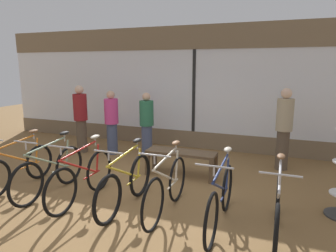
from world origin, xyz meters
TOP-DOWN VIEW (x-y plane):
  - ground_plane at (0.00, 0.00)m, footprint 24.00×24.00m
  - shop_back_wall at (0.00, 3.31)m, footprint 12.00×0.08m
  - bicycle_far_left at (-2.18, -0.46)m, footprint 0.46×1.67m
  - bicycle_left at (-1.45, -0.48)m, footprint 0.46×1.74m
  - bicycle_center_left at (-0.74, -0.53)m, footprint 0.46×1.72m
  - bicycle_center at (0.03, -0.48)m, footprint 0.46×1.73m
  - bicycle_center_right at (0.68, -0.42)m, footprint 0.46×1.72m
  - bicycle_right at (1.50, -0.50)m, footprint 0.46×1.78m
  - bicycle_far_right at (2.23, -0.47)m, footprint 0.46×1.68m
  - display_bench at (0.38, 1.14)m, footprint 1.40×0.44m
  - customer_near_rack at (-0.86, 2.18)m, footprint 0.42×0.42m
  - customer_by_window at (-1.73, 2.00)m, footprint 0.37×0.37m
  - customer_mid_floor at (-2.55, 1.86)m, footprint 0.48×0.48m
  - customer_near_bench at (2.26, 2.29)m, footprint 0.37×0.37m

SIDE VIEW (x-z plane):
  - ground_plane at x=0.00m, z-range 0.00..0.00m
  - bicycle_far_left at x=-2.18m, z-range -0.14..0.88m
  - bicycle_far_right at x=2.23m, z-range -0.13..0.88m
  - bicycle_center at x=0.03m, z-range -0.13..0.91m
  - bicycle_left at x=-1.45m, z-range -0.13..0.92m
  - bicycle_right at x=1.50m, z-range -0.12..0.92m
  - bicycle_center_left at x=-0.74m, z-range -0.12..0.93m
  - bicycle_center_right at x=0.68m, z-range -0.12..0.93m
  - display_bench at x=0.38m, z-range 0.16..0.68m
  - customer_near_rack at x=-0.86m, z-range 0.03..1.59m
  - customer_by_window at x=-1.73m, z-range 0.04..1.62m
  - customer_mid_floor at x=-2.55m, z-range 0.04..1.75m
  - customer_near_bench at x=2.26m, z-range 0.05..1.79m
  - shop_back_wall at x=0.00m, z-range 0.04..3.24m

